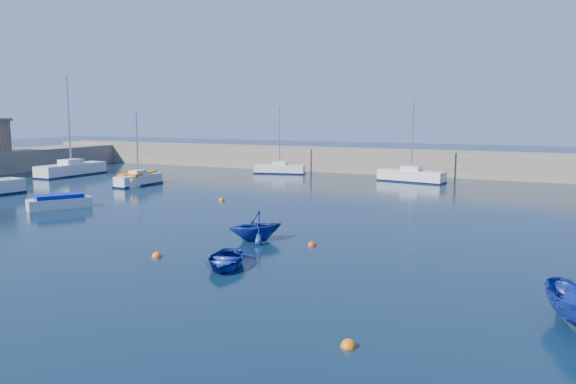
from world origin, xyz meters
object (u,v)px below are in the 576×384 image
at_px(motorboat_1, 59,202).
at_px(dinghy_center, 226,259).
at_px(dinghy_left, 255,226).
at_px(motorboat_2, 138,179).
at_px(sailboat_3, 138,179).
at_px(dinghy_right, 575,307).
at_px(sailboat_4, 71,169).
at_px(sailboat_6, 411,176).
at_px(sailboat_5, 280,169).

xyz_separation_m(motorboat_1, dinghy_center, (18.38, -8.09, -0.14)).
bearing_deg(dinghy_left, motorboat_2, -176.33).
bearing_deg(dinghy_center, sailboat_3, 117.11).
xyz_separation_m(motorboat_2, dinghy_center, (22.26, -21.11, -0.20)).
height_order(motorboat_2, dinghy_right, dinghy_right).
relative_size(sailboat_3, dinghy_center, 2.10).
height_order(sailboat_4, motorboat_2, sailboat_4).
distance_m(dinghy_left, dinghy_right, 16.08).
bearing_deg(sailboat_6, sailboat_5, 95.43).
distance_m(sailboat_5, dinghy_left, 32.94).
height_order(sailboat_5, sailboat_6, sailboat_6).
xyz_separation_m(sailboat_4, dinghy_left, (32.54, -19.14, 0.08)).
bearing_deg(sailboat_5, sailboat_4, 107.48).
bearing_deg(sailboat_4, motorboat_2, -14.28).
bearing_deg(motorboat_2, dinghy_left, -47.73).
xyz_separation_m(sailboat_6, dinghy_center, (-0.56, -33.89, -0.27)).
height_order(sailboat_6, motorboat_2, sailboat_6).
distance_m(sailboat_4, motorboat_2, 11.95).
distance_m(sailboat_3, dinghy_center, 29.93).
bearing_deg(sailboat_4, motorboat_1, -45.44).
xyz_separation_m(sailboat_6, motorboat_1, (-18.94, -25.80, -0.13)).
distance_m(sailboat_4, sailboat_5, 22.40).
height_order(sailboat_3, motorboat_2, sailboat_3).
height_order(sailboat_3, dinghy_center, sailboat_3).
xyz_separation_m(sailboat_5, dinghy_right, (27.80, -36.72, 0.09)).
bearing_deg(dinghy_right, sailboat_3, 129.27).
bearing_deg(sailboat_6, dinghy_right, -148.95).
bearing_deg(sailboat_5, sailboat_6, -107.75).
relative_size(sailboat_5, dinghy_right, 2.24).
distance_m(sailboat_4, dinghy_left, 37.75).
bearing_deg(sailboat_3, motorboat_1, -71.80).
xyz_separation_m(sailboat_4, dinghy_right, (47.26, -25.63, -0.06)).
distance_m(sailboat_6, dinghy_right, 37.56).
bearing_deg(dinghy_center, sailboat_4, 124.86).
xyz_separation_m(sailboat_3, dinghy_right, (35.21, -21.95, 0.07)).
distance_m(sailboat_3, sailboat_4, 12.60).
xyz_separation_m(sailboat_6, motorboat_2, (-22.82, -12.77, -0.08)).
relative_size(sailboat_6, motorboat_1, 2.00).
distance_m(sailboat_4, sailboat_6, 35.69).
xyz_separation_m(sailboat_3, dinghy_left, (20.49, -15.46, 0.20)).
height_order(sailboat_4, dinghy_center, sailboat_4).
bearing_deg(sailboat_3, dinghy_center, -40.30).
distance_m(sailboat_4, dinghy_right, 53.76).
height_order(motorboat_2, dinghy_center, motorboat_2).
distance_m(motorboat_1, motorboat_2, 13.59).
bearing_deg(motorboat_2, sailboat_5, 50.47).
xyz_separation_m(motorboat_1, motorboat_2, (-3.88, 13.02, 0.06)).
bearing_deg(motorboat_1, dinghy_right, 15.32).
distance_m(sailboat_5, dinghy_center, 38.13).
bearing_deg(sailboat_3, dinghy_left, -33.94).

